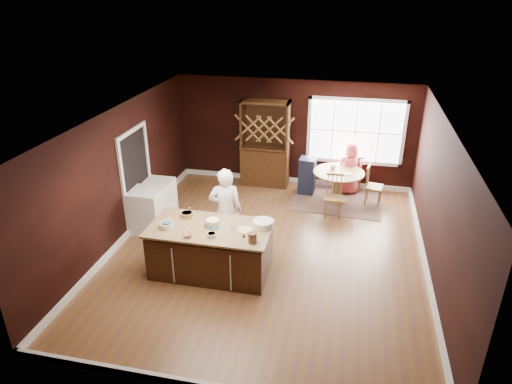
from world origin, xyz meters
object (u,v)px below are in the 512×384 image
layer_cake (213,223)px  toddler (309,162)px  dryer (160,199)px  chair_north (352,172)px  baker (226,211)px  hutch (265,144)px  chair_east (374,185)px  washer (147,211)px  kitchen_island (211,251)px  high_chair (307,175)px  chair_south (334,196)px  seated_woman (350,168)px  dining_table (338,180)px

layer_cake → toddler: (1.29, 3.79, -0.17)m
dryer → chair_north: bearing=30.1°
baker → layer_cake: (-0.03, -0.71, 0.12)m
hutch → dryer: size_ratio=2.51×
chair_east → washer: 5.24m
layer_cake → toddler: size_ratio=1.22×
kitchen_island → toddler: bearing=70.9°
chair_east → dryer: (-4.68, -1.70, -0.04)m
layer_cake → chair_east: bearing=50.1°
toddler → kitchen_island: bearing=-109.1°
high_chair → dryer: (-3.06, -1.99, -0.04)m
chair_north → high_chair: high_chair is taller
kitchen_island → chair_north: chair_north is taller
kitchen_island → washer: size_ratio=2.32×
chair_south → high_chair: (-0.72, 1.11, -0.01)m
chair_south → dryer: bearing=-169.5°
baker → hutch: size_ratio=0.78×
layer_cake → hutch: size_ratio=0.14×
washer → dryer: size_ratio=1.06×
chair_south → seated_woman: 1.40m
kitchen_island → toddler: size_ratio=8.31×
chair_south → washer: chair_south is taller
layer_cake → washer: (-1.80, 1.11, -0.52)m
high_chair → kitchen_island: bearing=-105.3°
dryer → high_chair: bearing=33.0°
chair_east → high_chair: (-1.62, 0.29, -0.00)m
baker → chair_east: baker is taller
kitchen_island → chair_east: bearing=50.1°
hutch → layer_cake: bearing=-91.9°
layer_cake → high_chair: 3.97m
high_chair → toddler: bearing=69.6°
high_chair → dining_table: bearing=-16.8°
dining_table → washer: 4.50m
kitchen_island → dining_table: kitchen_island is taller
chair_south → toddler: bearing=118.0°
chair_north → dryer: 4.80m
high_chair → chair_east: bearing=-6.3°
baker → layer_cake: baker is taller
baker → chair_east: size_ratio=1.81×
chair_north → dryer: size_ratio=1.08×
layer_cake → seated_woman: seated_woman is taller
chair_north → chair_south: bearing=51.6°
hutch → dryer: (-1.93, -2.30, -0.67)m
chair_east → baker: bearing=144.5°
baker → chair_east: (2.86, 2.74, -0.39)m
kitchen_island → washer: (-1.76, 1.16, 0.03)m
seated_woman → layer_cake: bearing=46.1°
baker → toddler: size_ratio=6.67×
chair_north → toddler: (-1.07, -0.36, 0.33)m
chair_south → dryer: (-3.78, -0.88, -0.05)m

